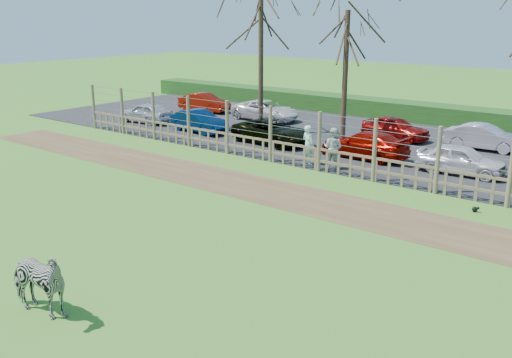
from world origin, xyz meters
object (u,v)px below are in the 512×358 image
Objects in this scene: car_1 at (199,121)px; car_8 at (265,110)px; visitor_a at (308,145)px; car_2 at (272,132)px; car_7 at (204,102)px; tree_mid at (346,45)px; car_4 at (461,159)px; car_3 at (364,145)px; crow at (475,209)px; car_10 at (395,128)px; tree_left at (261,28)px; zebra at (36,283)px; car_0 at (146,113)px; car_11 at (485,137)px; visitor_b at (333,148)px.

car_8 is (0.69, 5.12, 0.00)m from car_1.
car_2 is (-3.71, 2.41, -0.26)m from visitor_a.
car_7 is at bearing 45.78° from car_1.
car_4 is at bearing -19.30° from tree_mid.
tree_mid is at bearing -105.78° from car_7.
car_2 is 5.05m from car_3.
car_7 is (-9.31, 5.02, 0.00)m from car_2.
car_8 is (5.13, -0.06, 0.00)m from car_7.
tree_mid reaches higher than car_7.
car_10 is (-6.91, 8.75, 0.54)m from crow.
tree_left reaches higher than zebra.
tree_left is 1.15× the size of tree_mid.
car_0 is 1.00× the size of car_10.
car_3 is at bearing -43.96° from tree_mid.
car_11 is at bearing -109.54° from visitor_a.
tree_mid is 8.33m from car_8.
car_7 and car_8 have the same top height.
crow is 0.07× the size of car_11.
tree_mid reaches higher than car_10.
car_0 and car_11 have the same top height.
car_4 is at bearing -7.02° from tree_left.
visitor_a is 0.40× the size of car_2.
car_0 is at bearing 114.10° from car_10.
car_1 is at bearing 122.37° from car_10.
car_4 is 19.36m from car_7.
visitor_b reaches higher than car_4.
tree_mid is 7.97m from car_11.
car_2 is at bearing -84.72° from car_3.
car_11 is (6.24, 2.60, -4.23)m from tree_mid.
zebra is at bearing 165.10° from car_4.
car_3 reaches higher than crow.
tree_left is 15.46m from crow.
car_0 is 14.60m from car_10.
tree_mid is 28.19× the size of crow.
tree_mid is at bearing -69.07° from visitor_b.
zebra is (8.00, -18.32, -4.84)m from tree_left.
car_2 is 1.04× the size of car_3.
car_8 is (-6.77, 2.41, -4.23)m from tree_mid.
crow is 0.07× the size of car_10.
car_2 is (1.91, -1.56, -4.98)m from tree_left.
visitor_a is 0.40× the size of car_8.
visitor_b is at bearing -127.57° from car_8.
car_1 is 10.52m from car_10.
car_1 is 9.92m from car_3.
car_1 is 0.88× the size of car_3.
visitor_b is 8.40m from car_11.
car_11 is (8.83, 5.15, 0.00)m from car_2.
zebra reaches higher than car_4.
car_3 is at bearing -82.88° from car_1.
car_3 is at bearing -99.10° from visitor_b.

